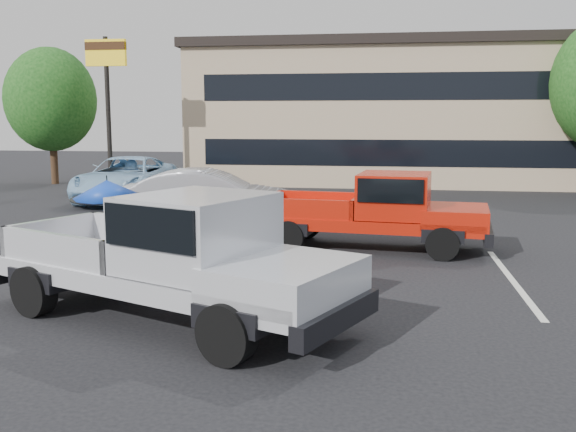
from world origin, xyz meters
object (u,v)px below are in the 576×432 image
object	(u,v)px
silver_pickup	(185,252)
blue_suv	(127,179)
red_pickup	(387,208)
tree_left	(51,100)
motel_sign	(107,73)
silver_sedan	(210,199)
tree_back	(494,88)

from	to	relation	value
silver_pickup	blue_suv	distance (m)	14.51
red_pickup	tree_left	bearing A→B (deg)	146.17
motel_sign	silver_pickup	world-z (taller)	motel_sign
tree_left	blue_suv	bearing A→B (deg)	-43.10
red_pickup	blue_suv	distance (m)	11.69
motel_sign	blue_suv	bearing A→B (deg)	-54.44
tree_left	silver_sedan	bearing A→B (deg)	-46.15
tree_back	silver_pickup	bearing A→B (deg)	-107.73
tree_left	blue_suv	xyz separation A→B (m)	(5.60, -5.24, -2.95)
tree_left	silver_sedan	world-z (taller)	tree_left
motel_sign	blue_suv	world-z (taller)	motel_sign
tree_back	red_pickup	world-z (taller)	tree_back
silver_pickup	tree_back	bearing A→B (deg)	95.89
tree_left	silver_sedan	xyz separation A→B (m)	(10.09, -10.50, -2.94)
silver_sedan	blue_suv	world-z (taller)	silver_sedan
silver_pickup	silver_sedan	xyz separation A→B (m)	(-1.82, 7.81, -0.26)
tree_left	blue_suv	world-z (taller)	tree_left
tree_left	silver_pickup	size ratio (longest dim) A/B	1.00
motel_sign	blue_suv	xyz separation A→B (m)	(1.60, -2.24, -3.87)
tree_back	red_pickup	size ratio (longest dim) A/B	1.32
red_pickup	silver_sedan	size ratio (longest dim) A/B	1.12
motel_sign	tree_left	world-z (taller)	tree_left
silver_pickup	red_pickup	size ratio (longest dim) A/B	1.12
tree_back	silver_sedan	distance (m)	20.44
silver_sedan	tree_left	bearing A→B (deg)	36.92
silver_pickup	silver_sedan	size ratio (longest dim) A/B	1.25
silver_sedan	silver_pickup	bearing A→B (deg)	-173.82
silver_pickup	motel_sign	bearing A→B (deg)	140.94
red_pickup	blue_suv	bearing A→B (deg)	147.94
red_pickup	silver_sedan	xyz separation A→B (m)	(-4.64, 2.04, -0.15)
red_pickup	tree_back	bearing A→B (deg)	81.49
silver_pickup	blue_suv	world-z (taller)	silver_pickup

